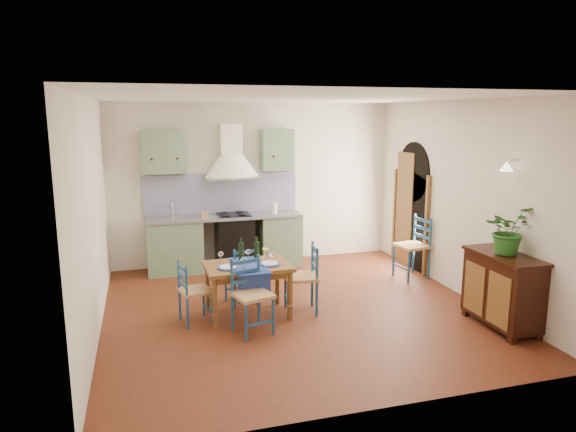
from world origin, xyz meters
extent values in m
plane|color=#421F0E|center=(0.00, 0.00, 0.00)|extent=(5.00, 5.00, 0.00)
cube|color=silver|center=(0.00, 2.50, 1.40)|extent=(5.00, 0.04, 2.80)
cube|color=slate|center=(-1.45, 2.19, 0.44)|extent=(0.90, 0.60, 0.88)
cube|color=slate|center=(0.35, 2.19, 0.44)|extent=(0.70, 0.60, 0.88)
cube|color=black|center=(-0.45, 2.19, 0.44)|extent=(0.60, 0.58, 0.88)
cube|color=gray|center=(-0.60, 2.19, 0.90)|extent=(2.60, 0.64, 0.04)
cube|color=silver|center=(-1.45, 2.19, 0.90)|extent=(0.45, 0.40, 0.03)
cylinder|color=silver|center=(-1.45, 2.37, 1.05)|extent=(0.02, 0.02, 0.26)
cube|color=black|center=(-0.45, 2.19, 0.93)|extent=(0.55, 0.48, 0.02)
cube|color=black|center=(-0.60, 2.24, 0.04)|extent=(2.60, 0.50, 0.08)
cube|color=#0A0A59|center=(-0.60, 2.46, 1.26)|extent=(2.65, 0.05, 0.68)
cube|color=slate|center=(-1.55, 2.32, 2.00)|extent=(0.70, 0.34, 0.70)
cube|color=slate|center=(0.35, 2.32, 2.00)|extent=(0.55, 0.34, 0.70)
cone|color=silver|center=(-0.45, 2.25, 1.75)|extent=(0.96, 0.96, 0.40)
cube|color=silver|center=(-0.45, 2.34, 2.20)|extent=(0.36, 0.30, 0.50)
cube|color=silver|center=(2.50, 0.00, 1.40)|extent=(0.04, 5.00, 2.80)
cube|color=black|center=(2.48, 1.40, 0.82)|extent=(0.03, 1.00, 1.65)
cylinder|color=black|center=(2.48, 1.40, 1.65)|extent=(0.03, 1.00, 1.00)
cube|color=brown|center=(2.46, 0.86, 0.82)|extent=(0.06, 0.06, 1.65)
cube|color=brown|center=(2.46, 1.94, 0.82)|extent=(0.06, 0.06, 1.65)
cube|color=brown|center=(2.47, 1.62, 0.98)|extent=(0.04, 0.55, 1.96)
cylinder|color=silver|center=(2.44, -1.05, 2.05)|extent=(0.15, 0.04, 0.04)
cone|color=#FFEDC6|center=(2.34, -1.05, 1.98)|extent=(0.16, 0.16, 0.12)
cube|color=silver|center=(-2.50, 0.00, 1.40)|extent=(0.04, 5.00, 2.80)
cube|color=white|center=(0.00, 0.00, 2.80)|extent=(5.00, 5.00, 0.01)
cube|color=brown|center=(-0.66, -0.03, 0.67)|extent=(1.10, 0.75, 0.05)
cube|color=brown|center=(-0.66, -0.03, 0.60)|extent=(0.99, 0.64, 0.08)
cylinder|color=brown|center=(-1.14, -0.34, 0.32)|extent=(0.06, 0.06, 0.64)
cylinder|color=brown|center=(-1.15, 0.26, 0.32)|extent=(0.06, 0.06, 0.64)
cylinder|color=brown|center=(-0.17, -0.32, 0.32)|extent=(0.06, 0.06, 0.64)
cylinder|color=brown|center=(-0.19, 0.28, 0.32)|extent=(0.06, 0.06, 0.64)
cube|color=navy|center=(-0.66, -0.08, 0.69)|extent=(0.42, 0.83, 0.01)
cube|color=navy|center=(-0.65, -0.41, 0.51)|extent=(0.41, 0.02, 0.38)
cylinder|color=navy|center=(-0.93, -0.13, 0.71)|extent=(0.27, 0.27, 0.01)
cylinder|color=silver|center=(-0.93, -0.13, 0.72)|extent=(0.22, 0.22, 0.01)
cylinder|color=navy|center=(-0.39, -0.12, 0.71)|extent=(0.27, 0.27, 0.01)
cylinder|color=silver|center=(-0.39, -0.12, 0.72)|extent=(0.22, 0.22, 0.01)
cylinder|color=black|center=(-0.71, 0.15, 0.85)|extent=(0.07, 0.07, 0.32)
cylinder|color=black|center=(-0.50, 0.15, 0.85)|extent=(0.07, 0.07, 0.32)
cylinder|color=white|center=(-0.39, 0.11, 0.75)|extent=(0.05, 0.05, 0.10)
sphere|color=yellow|center=(-0.39, 0.11, 0.84)|extent=(0.10, 0.10, 0.10)
cylinder|color=navy|center=(-0.85, -0.80, 0.23)|extent=(0.04, 0.04, 0.46)
cylinder|color=navy|center=(-0.94, -0.45, 0.45)|extent=(0.04, 0.04, 0.91)
cylinder|color=navy|center=(-0.50, -0.71, 0.23)|extent=(0.04, 0.04, 0.46)
cylinder|color=navy|center=(-0.59, -0.36, 0.45)|extent=(0.04, 0.04, 0.91)
cube|color=tan|center=(-0.72, -0.58, 0.48)|extent=(0.52, 0.52, 0.04)
cube|color=navy|center=(-0.77, -0.41, 0.60)|extent=(0.38, 0.13, 0.05)
cube|color=navy|center=(-0.77, -0.41, 0.73)|extent=(0.38, 0.13, 0.05)
cube|color=navy|center=(-0.77, -0.41, 0.85)|extent=(0.38, 0.13, 0.05)
cube|color=navy|center=(-0.67, -0.76, 0.18)|extent=(0.36, 0.13, 0.03)
cylinder|color=navy|center=(-0.54, 0.67, 0.21)|extent=(0.03, 0.03, 0.42)
cylinder|color=navy|center=(-0.46, 0.35, 0.41)|extent=(0.03, 0.03, 0.82)
cylinder|color=navy|center=(-0.86, 0.59, 0.21)|extent=(0.03, 0.03, 0.42)
cylinder|color=navy|center=(-0.78, 0.27, 0.41)|extent=(0.03, 0.03, 0.82)
cube|color=tan|center=(-0.66, 0.47, 0.43)|extent=(0.46, 0.46, 0.04)
cube|color=navy|center=(-0.62, 0.31, 0.55)|extent=(0.34, 0.10, 0.04)
cube|color=navy|center=(-0.62, 0.31, 0.66)|extent=(0.34, 0.10, 0.04)
cube|color=navy|center=(-0.62, 0.31, 0.77)|extent=(0.34, 0.10, 0.04)
cube|color=navy|center=(-0.70, 0.63, 0.16)|extent=(0.33, 0.10, 0.02)
cylinder|color=navy|center=(-1.15, -0.19, 0.20)|extent=(0.03, 0.03, 0.41)
cylinder|color=navy|center=(-1.46, -0.26, 0.40)|extent=(0.03, 0.03, 0.79)
cylinder|color=navy|center=(-1.22, 0.12, 0.20)|extent=(0.03, 0.03, 0.41)
cylinder|color=navy|center=(-1.53, 0.05, 0.40)|extent=(0.03, 0.03, 0.79)
cube|color=tan|center=(-1.34, -0.07, 0.42)|extent=(0.44, 0.44, 0.04)
cube|color=navy|center=(-1.50, -0.10, 0.53)|extent=(0.10, 0.33, 0.04)
cube|color=navy|center=(-1.50, -0.10, 0.64)|extent=(0.10, 0.33, 0.04)
cube|color=navy|center=(-1.50, -0.10, 0.74)|extent=(0.10, 0.33, 0.04)
cube|color=navy|center=(-1.19, -0.03, 0.16)|extent=(0.10, 0.32, 0.02)
cylinder|color=navy|center=(-0.11, 0.12, 0.23)|extent=(0.04, 0.04, 0.47)
cylinder|color=navy|center=(0.25, 0.06, 0.46)|extent=(0.04, 0.04, 0.92)
cylinder|color=navy|center=(-0.17, -0.24, 0.23)|extent=(0.04, 0.04, 0.47)
cylinder|color=navy|center=(0.19, -0.30, 0.46)|extent=(0.04, 0.04, 0.92)
cube|color=tan|center=(0.04, -0.09, 0.48)|extent=(0.49, 0.49, 0.04)
cube|color=navy|center=(0.22, -0.12, 0.61)|extent=(0.09, 0.39, 0.05)
cube|color=navy|center=(0.22, -0.12, 0.73)|extent=(0.09, 0.39, 0.05)
cube|color=navy|center=(0.22, -0.12, 0.86)|extent=(0.09, 0.39, 0.05)
cube|color=navy|center=(-0.14, -0.06, 0.18)|extent=(0.09, 0.37, 0.03)
cylinder|color=navy|center=(1.97, 1.01, 0.25)|extent=(0.04, 0.04, 0.51)
cylinder|color=navy|center=(2.37, 1.07, 0.50)|extent=(0.04, 0.04, 0.99)
cylinder|color=navy|center=(2.03, 0.62, 0.25)|extent=(0.04, 0.04, 0.51)
cylinder|color=navy|center=(2.43, 0.68, 0.50)|extent=(0.04, 0.04, 0.99)
cube|color=tan|center=(2.20, 0.84, 0.52)|extent=(0.53, 0.53, 0.04)
cube|color=navy|center=(2.40, 0.87, 0.66)|extent=(0.09, 0.42, 0.05)
cube|color=navy|center=(2.40, 0.87, 0.79)|extent=(0.09, 0.42, 0.05)
cube|color=navy|center=(2.40, 0.87, 0.93)|extent=(0.09, 0.42, 0.05)
cube|color=navy|center=(2.00, 0.81, 0.20)|extent=(0.09, 0.40, 0.03)
cube|color=black|center=(2.27, -1.25, 0.49)|extent=(0.45, 1.00, 0.82)
cube|color=black|center=(2.27, -1.25, 0.92)|extent=(0.50, 1.05, 0.04)
cube|color=brown|center=(2.04, -1.48, 0.45)|extent=(0.02, 0.38, 0.63)
cube|color=brown|center=(2.04, -1.02, 0.45)|extent=(0.02, 0.38, 0.63)
cube|color=black|center=(2.09, -1.69, 0.04)|extent=(0.08, 0.08, 0.08)
cube|color=black|center=(2.09, -0.81, 0.04)|extent=(0.08, 0.08, 0.08)
cube|color=black|center=(2.44, -1.69, 0.04)|extent=(0.08, 0.08, 0.08)
cube|color=black|center=(2.44, -0.81, 0.04)|extent=(0.08, 0.08, 0.08)
imported|color=#21581D|center=(2.28, -1.23, 1.23)|extent=(0.66, 0.62, 0.59)
camera|label=1|loc=(-1.91, -6.29, 2.58)|focal=32.00mm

